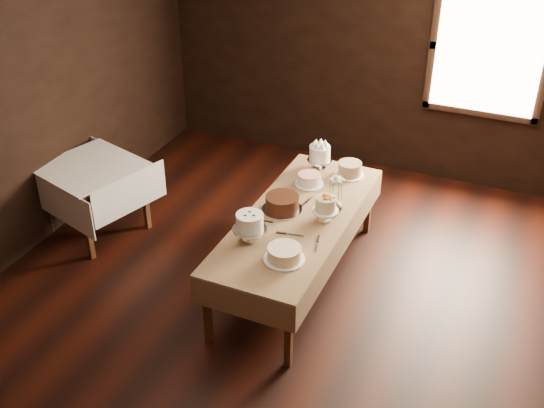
# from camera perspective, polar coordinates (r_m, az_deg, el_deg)

# --- Properties ---
(floor) EXTENTS (5.00, 6.00, 0.01)m
(floor) POSITION_cam_1_polar(r_m,az_deg,el_deg) (6.00, -0.77, -8.68)
(floor) COLOR black
(floor) RESTS_ON ground
(wall_back) EXTENTS (5.00, 0.02, 2.80)m
(wall_back) POSITION_cam_1_polar(r_m,az_deg,el_deg) (7.82, 8.41, 12.72)
(wall_back) COLOR black
(wall_back) RESTS_ON ground
(wall_left) EXTENTS (0.02, 6.00, 2.80)m
(wall_left) POSITION_cam_1_polar(r_m,az_deg,el_deg) (6.55, -21.40, 7.09)
(wall_left) COLOR black
(wall_left) RESTS_ON ground
(window) EXTENTS (1.10, 0.05, 1.30)m
(window) POSITION_cam_1_polar(r_m,az_deg,el_deg) (7.49, 18.18, 12.29)
(window) COLOR #FFEABF
(window) RESTS_ON wall_back
(display_table) EXTENTS (0.91, 2.28, 0.70)m
(display_table) POSITION_cam_1_polar(r_m,az_deg,el_deg) (5.92, 2.23, -1.50)
(display_table) COLOR #3E2111
(display_table) RESTS_ON ground
(side_table) EXTENTS (1.12, 1.12, 0.76)m
(side_table) POSITION_cam_1_polar(r_m,az_deg,el_deg) (6.88, -15.30, 2.53)
(side_table) COLOR #3E2111
(side_table) RESTS_ON ground
(cake_meringue) EXTENTS (0.26, 0.26, 0.26)m
(cake_meringue) POSITION_cam_1_polar(r_m,az_deg,el_deg) (6.61, 4.11, 3.94)
(cake_meringue) COLOR silver
(cake_meringue) RESTS_ON display_table
(cake_speckled) EXTENTS (0.29, 0.29, 0.14)m
(cake_speckled) POSITION_cam_1_polar(r_m,az_deg,el_deg) (6.55, 6.70, 2.98)
(cake_speckled) COLOR white
(cake_speckled) RESTS_ON display_table
(cake_lattice) EXTENTS (0.31, 0.31, 0.10)m
(cake_lattice) POSITION_cam_1_polar(r_m,az_deg,el_deg) (6.36, 3.23, 2.07)
(cake_lattice) COLOR white
(cake_lattice) RESTS_ON display_table
(cake_chocolate) EXTENTS (0.37, 0.37, 0.14)m
(cake_chocolate) POSITION_cam_1_polar(r_m,az_deg,el_deg) (5.95, 0.88, 0.06)
(cake_chocolate) COLOR silver
(cake_chocolate) RESTS_ON display_table
(cake_flowers) EXTENTS (0.24, 0.24, 0.24)m
(cake_flowers) POSITION_cam_1_polar(r_m,az_deg,el_deg) (5.80, 4.61, -0.51)
(cake_flowers) COLOR white
(cake_flowers) RESTS_ON display_table
(cake_swirl) EXTENTS (0.31, 0.31, 0.26)m
(cake_swirl) POSITION_cam_1_polar(r_m,az_deg,el_deg) (5.52, -1.92, -2.10)
(cake_swirl) COLOR silver
(cake_swirl) RESTS_ON display_table
(cake_cream) EXTENTS (0.36, 0.36, 0.12)m
(cake_cream) POSITION_cam_1_polar(r_m,az_deg,el_deg) (5.32, 1.07, -4.33)
(cake_cream) COLOR white
(cake_cream) RESTS_ON display_table
(cake_server_a) EXTENTS (0.24, 0.07, 0.01)m
(cake_server_a) POSITION_cam_1_polar(r_m,az_deg,el_deg) (5.64, 2.00, -2.69)
(cake_server_a) COLOR silver
(cake_server_a) RESTS_ON display_table
(cake_server_b) EXTENTS (0.08, 0.24, 0.01)m
(cake_server_b) POSITION_cam_1_polar(r_m,az_deg,el_deg) (5.50, 3.84, -3.70)
(cake_server_b) COLOR silver
(cake_server_b) RESTS_ON display_table
(cake_server_c) EXTENTS (0.07, 0.24, 0.01)m
(cake_server_c) POSITION_cam_1_polar(r_m,az_deg,el_deg) (6.13, 3.17, 0.35)
(cake_server_c) COLOR silver
(cake_server_c) RESTS_ON display_table
(cake_server_d) EXTENTS (0.20, 0.17, 0.01)m
(cake_server_d) POSITION_cam_1_polar(r_m,az_deg,el_deg) (6.02, 5.03, -0.38)
(cake_server_d) COLOR silver
(cake_server_d) RESTS_ON display_table
(cake_server_e) EXTENTS (0.24, 0.04, 0.01)m
(cake_server_e) POSITION_cam_1_polar(r_m,az_deg,el_deg) (5.82, -0.61, -1.48)
(cake_server_e) COLOR silver
(cake_server_e) RESTS_ON display_table
(flower_vase) EXTENTS (0.14, 0.14, 0.15)m
(flower_vase) POSITION_cam_1_polar(r_m,az_deg,el_deg) (5.94, 5.44, -0.09)
(flower_vase) COLOR #2D2823
(flower_vase) RESTS_ON display_table
(flower_bouquet) EXTENTS (0.14, 0.14, 0.20)m
(flower_bouquet) POSITION_cam_1_polar(r_m,az_deg,el_deg) (5.84, 5.53, 1.53)
(flower_bouquet) COLOR white
(flower_bouquet) RESTS_ON flower_vase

